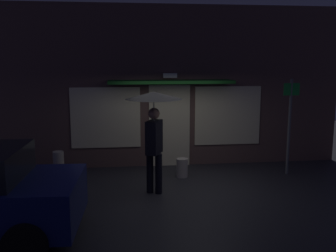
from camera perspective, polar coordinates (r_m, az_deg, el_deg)
The scene contains 6 objects.
ground_plane at distance 8.48m, azimuth 2.06°, elevation -9.82°, with size 18.00×18.00×0.00m, color #26262B.
building_facade at distance 10.33m, azimuth 0.11°, elevation 5.76°, with size 9.48×1.00×4.28m.
person_with_umbrella at distance 8.03m, azimuth -2.11°, elevation 1.67°, with size 1.19×1.19×2.20m.
street_sign_post at distance 9.94m, azimuth 17.66°, elevation 0.72°, with size 0.40×0.07×2.39m.
sidewalk_bollard at distance 9.47m, azimuth 2.11°, elevation -6.24°, with size 0.28×0.28×0.46m, color #B2A899.
sidewalk_bollard_2 at distance 9.69m, azimuth -15.98°, elevation -5.60°, with size 0.26×0.26×0.67m, color #B2A899.
Camera 1 is at (-1.25, -7.89, 2.84)m, focal length 40.89 mm.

